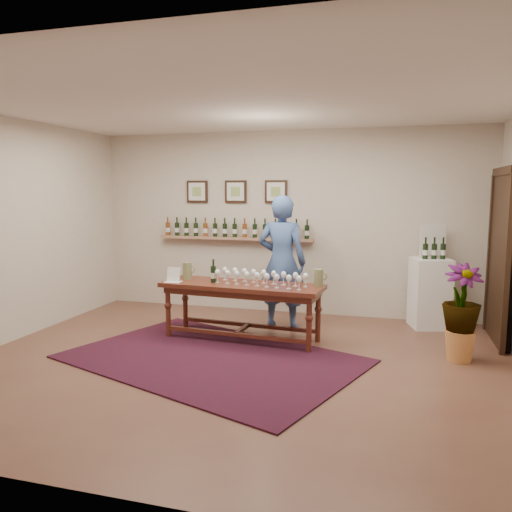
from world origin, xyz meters
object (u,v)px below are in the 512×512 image
(potted_plant, at_px, (461,313))
(person, at_px, (282,262))
(display_pedestal, at_px, (430,293))
(tasting_table, at_px, (242,292))

(potted_plant, relative_size, person, 0.51)
(potted_plant, distance_m, person, 2.40)
(display_pedestal, xyz_separation_m, potted_plant, (0.24, -1.39, 0.07))
(tasting_table, relative_size, person, 1.14)
(potted_plant, bearing_deg, display_pedestal, 99.94)
(display_pedestal, bearing_deg, potted_plant, -80.06)
(potted_plant, bearing_deg, person, 159.74)
(tasting_table, height_order, person, person)
(tasting_table, bearing_deg, potted_plant, 1.69)
(person, bearing_deg, tasting_table, 66.25)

